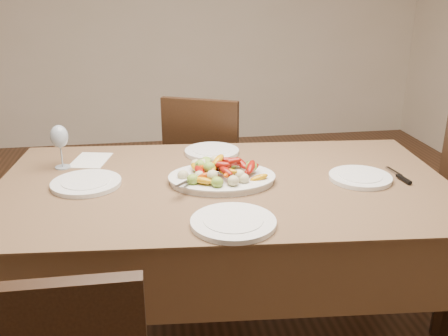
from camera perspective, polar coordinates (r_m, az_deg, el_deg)
name	(u,v)px	position (r m, az deg, el deg)	size (l,w,h in m)	color
floor	(211,328)	(2.45, -1.52, -17.86)	(6.00, 6.00, 0.00)	#3E2313
dining_table	(224,263)	(2.20, 0.00, -10.82)	(1.84, 1.04, 0.76)	brown
chair_far	(211,172)	(2.93, -1.53, -0.44)	(0.42, 0.42, 0.95)	black
serving_platter	(222,179)	(2.03, -0.24, -1.31)	(0.42, 0.31, 0.02)	white
roasted_vegetables	(222,166)	(2.01, -0.24, 0.20)	(0.35, 0.23, 0.09)	maroon
serving_spoon	(206,175)	(1.98, -2.05, -0.77)	(0.28, 0.06, 0.03)	#9EA0A8
plate_left	(86,183)	(2.07, -15.47, -1.71)	(0.28, 0.28, 0.02)	white
plate_right	(360,178)	(2.13, 15.30, -1.08)	(0.25, 0.25, 0.02)	white
plate_far	(212,152)	(2.37, -1.40, 1.86)	(0.26, 0.26, 0.02)	white
plate_near	(233,223)	(1.68, 1.07, -6.26)	(0.29, 0.29, 0.02)	white
wine_glass	(60,146)	(2.27, -18.21, 2.45)	(0.08, 0.08, 0.20)	#8C99A5
menu_card	(91,160)	(2.36, -14.99, 0.87)	(0.15, 0.21, 0.00)	silver
table_knife	(399,176)	(2.20, 19.38, -0.89)	(0.02, 0.20, 0.01)	#9EA0A8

